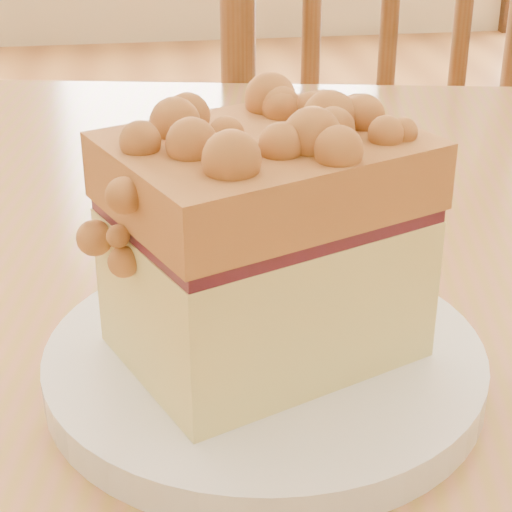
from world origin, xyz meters
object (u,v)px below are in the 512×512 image
(plate, at_px, (264,363))
(cake_slice, at_px, (264,234))
(cafe_table_main, at_px, (390,376))
(cafe_chair_main, at_px, (324,201))

(plate, distance_m, cake_slice, 0.07)
(cake_slice, bearing_deg, plate, -81.95)
(cafe_table_main, distance_m, plate, 0.20)
(cake_slice, bearing_deg, cafe_table_main, 25.46)
(cafe_chair_main, xyz_separation_m, plate, (-0.21, -0.78, 0.25))
(cafe_table_main, distance_m, cake_slice, 0.24)
(cafe_table_main, xyz_separation_m, cafe_chair_main, (0.10, 0.65, -0.15))
(plate, relative_size, cake_slice, 1.34)
(cafe_chair_main, height_order, plate, cafe_chair_main)
(cafe_table_main, relative_size, plate, 6.16)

